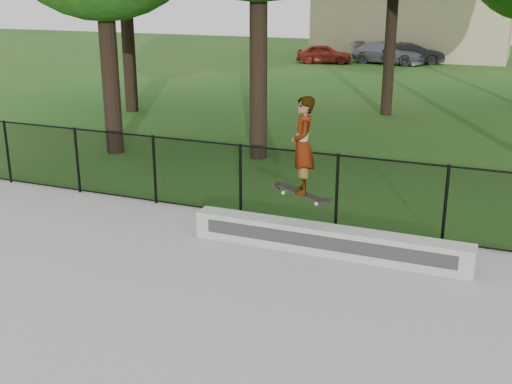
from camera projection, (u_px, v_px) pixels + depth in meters
ground at (49, 370)px, 7.96m from camera, size 100.00×100.00×0.00m
concrete_slab at (49, 368)px, 7.95m from camera, size 14.00×12.00×0.06m
grind_ledge at (328, 240)px, 11.20m from camera, size 4.94×0.40×0.49m
car_a at (324, 54)px, 38.64m from camera, size 3.51×2.05×1.13m
car_b at (411, 54)px, 38.30m from camera, size 3.64×2.51×1.24m
car_c at (388, 53)px, 38.44m from camera, size 4.31×2.53×1.28m
skater_airborne at (303, 147)px, 10.74m from camera, size 0.82×0.71×1.84m
chainlink_fence at (241, 180)px, 12.89m from camera, size 16.06×0.06×1.50m
distant_building at (413, 23)px, 41.41m from camera, size 12.40×6.40×4.30m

